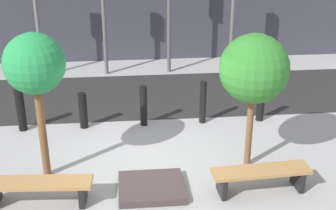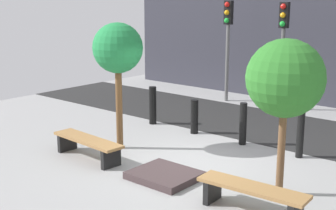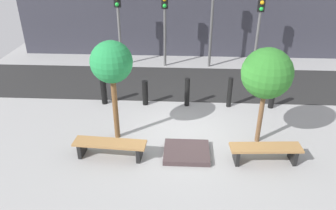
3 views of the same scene
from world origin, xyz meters
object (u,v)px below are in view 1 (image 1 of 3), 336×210
object	(u,v)px
bollard_center	(144,106)
bench_left	(38,187)
tree_behind_left_bench	(35,66)
planter_bed	(151,187)
bollard_right	(203,102)
bollard_far_right	(261,102)
bollard_far_left	(21,110)
traffic_light_mid_west	(103,1)
traffic_light_east	(234,1)
bench_right	(261,175)
bollard_left	(83,111)
traffic_light_west	(35,2)
tree_behind_right_bench	(254,69)

from	to	relation	value
bollard_center	bench_left	bearing A→B (deg)	-123.69
bench_left	tree_behind_left_bench	xyz separation A→B (m)	(0.00, 0.98, 1.99)
planter_bed	bollard_right	distance (m)	3.28
tree_behind_left_bench	bollard_far_right	bearing A→B (deg)	22.99
bollard_far_left	traffic_light_mid_west	distance (m)	4.67
tree_behind_left_bench	planter_bed	bearing A→B (deg)	-20.64
bench_left	traffic_light_east	distance (m)	8.84
bollard_far_left	traffic_light_mid_west	size ratio (longest dim) A/B	0.32
bench_right	bollard_far_left	size ratio (longest dim) A/B	1.79
traffic_light_east	bollard_left	bearing A→B (deg)	-139.30
planter_bed	bench_right	bearing A→B (deg)	-5.53
bench_right	traffic_light_east	bearing A→B (deg)	78.52
tree_behind_left_bench	traffic_light_mid_west	size ratio (longest dim) A/B	0.88
bollard_far_left	traffic_light_west	xyz separation A→B (m)	(-0.09, 3.86, 1.82)
traffic_light_east	tree_behind_right_bench	bearing A→B (deg)	-99.06
traffic_light_mid_west	bench_right	bearing A→B (deg)	-66.17
planter_bed	traffic_light_east	bearing A→B (deg)	65.92
bench_right	tree_behind_right_bench	distance (m)	2.03
tree_behind_right_bench	traffic_light_west	size ratio (longest dim) A/B	0.83
tree_behind_left_bench	bench_right	bearing A→B (deg)	-13.32
bollard_left	tree_behind_right_bench	bearing A→B (deg)	-30.98
tree_behind_left_bench	tree_behind_right_bench	bearing A→B (deg)	0.00
bench_left	traffic_light_west	bearing A→B (deg)	101.48
bench_right	bollard_far_right	bearing A→B (deg)	70.70
bench_left	bollard_left	distance (m)	3.16
bollard_center	bollard_far_right	xyz separation A→B (m)	(2.93, 0.00, -0.03)
bollard_left	bollard_center	xyz separation A→B (m)	(1.47, 0.00, 0.07)
bollard_center	traffic_light_west	xyz separation A→B (m)	(-3.02, 3.86, 1.83)
bench_right	bollard_left	bearing A→B (deg)	135.06
traffic_light_mid_west	bench_left	bearing A→B (deg)	-98.66
bench_right	planter_bed	xyz separation A→B (m)	(-2.07, 0.20, -0.27)
traffic_light_west	tree_behind_right_bench	bearing A→B (deg)	-49.62
tree_behind_right_bench	traffic_light_east	size ratio (longest dim) A/B	0.86
tree_behind_left_bench	bollard_far_right	distance (m)	5.74
bench_right	bollard_far_left	xyz separation A→B (m)	(-5.00, 3.10, 0.19)
bollard_center	bollard_far_right	distance (m)	2.93
bollard_far_left	bollard_center	xyz separation A→B (m)	(2.93, 0.00, -0.02)
bollard_far_left	bench_left	bearing A→B (deg)	-74.37
tree_behind_right_bench	bollard_center	distance (m)	3.37
traffic_light_west	traffic_light_mid_west	distance (m)	2.01
tree_behind_right_bench	bench_right	bearing A→B (deg)	-90.00
bollard_left	tree_behind_left_bench	bearing A→B (deg)	-105.79
tree_behind_left_bench	traffic_light_east	distance (m)	7.86
bollard_right	traffic_light_east	world-z (taller)	traffic_light_east
bench_right	traffic_light_west	bearing A→B (deg)	122.49
planter_bed	bench_left	bearing A→B (deg)	-174.47
bollard_left	traffic_light_west	xyz separation A→B (m)	(-1.55, 3.86, 1.90)
planter_bed	bollard_far_right	distance (m)	4.15
bollard_far_left	traffic_light_mid_west	xyz separation A→B (m)	(1.93, 3.86, 1.79)
bollard_far_left	tree_behind_right_bench	bearing A→B (deg)	-22.99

